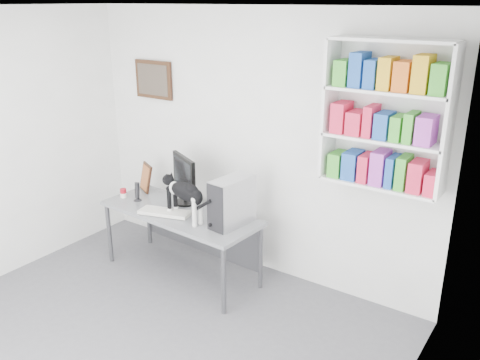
% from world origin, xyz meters
% --- Properties ---
extents(room, '(4.01, 4.01, 2.70)m').
position_xyz_m(room, '(0.00, 0.00, 1.35)').
color(room, '#5B5B60').
rests_on(room, ground).
extents(bookshelf, '(1.03, 0.28, 1.24)m').
position_xyz_m(bookshelf, '(1.40, 1.85, 1.85)').
color(bookshelf, white).
rests_on(bookshelf, room).
extents(wall_art, '(0.52, 0.04, 0.42)m').
position_xyz_m(wall_art, '(-1.30, 1.97, 1.90)').
color(wall_art, '#482D17').
rests_on(wall_art, room).
extents(desk, '(1.76, 0.77, 0.72)m').
position_xyz_m(desk, '(-0.46, 1.38, 0.36)').
color(desk, slate).
rests_on(desk, room).
extents(monitor, '(0.55, 0.43, 0.53)m').
position_xyz_m(monitor, '(-0.55, 1.58, 0.98)').
color(monitor, black).
rests_on(monitor, desk).
extents(keyboard, '(0.55, 0.34, 0.04)m').
position_xyz_m(keyboard, '(-0.54, 1.24, 0.74)').
color(keyboard, beige).
rests_on(keyboard, desk).
extents(pc_tower, '(0.25, 0.49, 0.47)m').
position_xyz_m(pc_tower, '(0.16, 1.42, 0.95)').
color(pc_tower, '#A3A4A8').
rests_on(pc_tower, desk).
extents(speaker, '(0.12, 0.12, 0.21)m').
position_xyz_m(speaker, '(-1.02, 1.34, 0.82)').
color(speaker, black).
rests_on(speaker, desk).
extents(leaning_print, '(0.28, 0.21, 0.32)m').
position_xyz_m(leaning_print, '(-1.16, 1.62, 0.88)').
color(leaning_print, '#482D17').
rests_on(leaning_print, desk).
extents(soup_can, '(0.08, 0.08, 0.10)m').
position_xyz_m(soup_can, '(-1.22, 1.32, 0.77)').
color(soup_can, '#A60E1C').
rests_on(soup_can, desk).
extents(cat, '(0.66, 0.30, 0.40)m').
position_xyz_m(cat, '(-0.27, 1.25, 0.91)').
color(cat, black).
rests_on(cat, desk).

